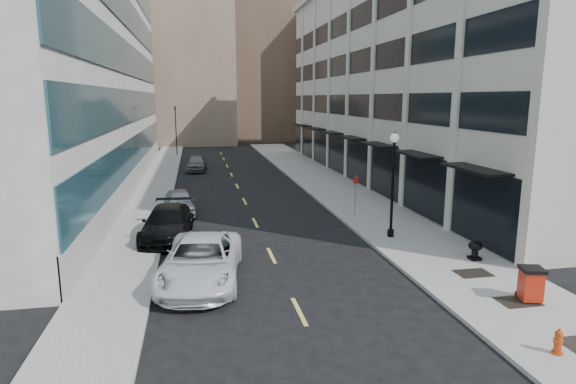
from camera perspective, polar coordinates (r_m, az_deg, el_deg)
name	(u,v)px	position (r m, az deg, el deg)	size (l,w,h in m)	color
ground	(313,340)	(15.09, 3.01, -17.11)	(160.00, 160.00, 0.00)	black
sidewalk_right	(347,196)	(35.32, 7.02, -0.49)	(5.00, 80.00, 0.15)	gray
sidewalk_left	(149,204)	(33.79, -16.20, -1.38)	(3.00, 80.00, 0.15)	gray
building_right	(429,76)	(44.74, 16.33, 13.07)	(15.30, 46.50, 18.25)	beige
building_left	(17,58)	(41.95, -29.43, 13.64)	(16.14, 46.00, 20.00)	silver
skyline_tan_near	(187,54)	(81.18, -11.89, 15.75)	(14.00, 18.00, 28.00)	#9B7B65
skyline_brown	(258,39)	(86.20, -3.54, 17.68)	(12.00, 16.00, 34.00)	brown
skyline_tan_far	(131,75)	(91.60, -18.16, 13.01)	(12.00, 14.00, 22.00)	#9B7B65
skyline_stone	(324,80)	(81.75, 4.24, 13.10)	(10.00, 14.00, 20.00)	beige
grate_mid	(518,301)	(18.96, 25.61, -11.62)	(1.40, 1.00, 0.01)	black
grate_far	(473,273)	(21.10, 21.08, -8.97)	(1.40, 1.00, 0.01)	black
road_centerline	(249,211)	(30.90, -4.60, -2.25)	(0.15, 68.20, 0.01)	#D8CC4C
traffic_signal	(175,109)	(60.94, -13.24, 9.50)	(0.66, 0.66, 6.98)	black
car_white_van	(201,261)	(19.25, -10.26, -8.03)	(2.91, 6.31, 1.75)	silver
car_black_pickup	(167,223)	(25.39, -14.10, -3.60)	(2.31, 5.69, 1.65)	black
car_silver_sedan	(179,202)	(30.66, -12.75, -1.16)	(1.79, 4.45, 1.51)	#969A9E
car_grey_sedan	(196,163)	(48.30, -10.80, 3.37)	(1.85, 4.61, 1.57)	slate
fire_hydrant	(558,342)	(15.79, 29.38, -15.19)	(0.30, 0.30, 0.74)	#D43E0F
trash_bin	(531,283)	(18.99, 26.84, -9.59)	(0.91, 0.92, 1.21)	#B41F0C
lamppost	(393,176)	(24.59, 12.34, 1.92)	(0.45, 0.45, 5.38)	black
sign_post	(356,189)	(29.04, 8.01, 0.36)	(0.29, 0.07, 2.52)	slate
urn_planter	(475,248)	(22.67, 21.30, -6.25)	(0.61, 0.61, 0.84)	black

